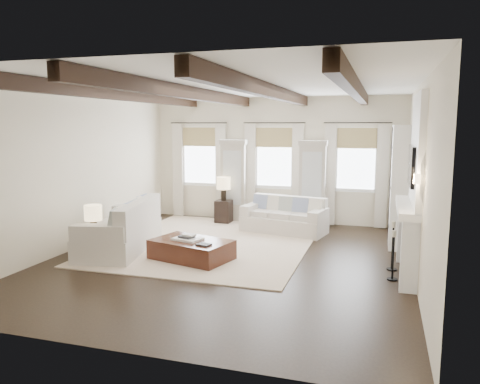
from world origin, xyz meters
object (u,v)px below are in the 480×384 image
(sofa_back, at_px, (285,218))
(side_table_back, at_px, (224,212))
(sofa_left, at_px, (124,230))
(ottoman, at_px, (192,250))
(side_table_front, at_px, (95,247))

(sofa_back, relative_size, side_table_back, 3.53)
(sofa_back, xyz_separation_m, sofa_left, (-2.76, -2.54, 0.08))
(sofa_back, xyz_separation_m, ottoman, (-1.20, -2.77, -0.15))
(sofa_left, xyz_separation_m, side_table_back, (1.06, 3.09, -0.12))
(ottoman, bearing_deg, sofa_left, -173.10)
(sofa_back, relative_size, side_table_front, 4.19)
(sofa_back, relative_size, ottoman, 1.43)
(ottoman, relative_size, side_table_back, 2.46)
(sofa_left, distance_m, ottoman, 1.59)
(ottoman, bearing_deg, side_table_back, 113.71)
(sofa_back, height_order, ottoman, sofa_back)
(side_table_front, distance_m, side_table_back, 4.05)
(side_table_back, bearing_deg, side_table_front, -107.33)
(sofa_back, distance_m, side_table_back, 1.79)
(sofa_back, height_order, side_table_back, sofa_back)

